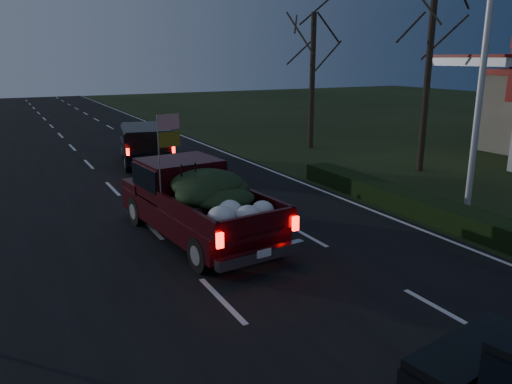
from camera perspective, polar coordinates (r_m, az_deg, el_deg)
name	(u,v)px	position (r m, az deg, el deg)	size (l,w,h in m)	color
ground	(222,301)	(10.31, -3.94, -12.30)	(120.00, 120.00, 0.00)	black
road_asphalt	(222,300)	(10.31, -3.94, -12.25)	(14.00, 120.00, 0.02)	black
hedge_row	(405,200)	(16.75, 16.70, -0.93)	(1.00, 10.00, 0.60)	black
light_pole	(487,32)	(16.78, 24.91, 16.29)	(0.50, 0.90, 9.16)	silver
bare_tree_mid	(433,16)	(22.37, 19.56, 18.39)	(3.60, 3.60, 8.50)	black
bare_tree_far	(313,48)	(27.05, 6.55, 16.02)	(3.60, 3.60, 7.00)	black
pickup_truck	(197,197)	(13.43, -6.80, -0.60)	(2.77, 5.95, 3.02)	#35070C
lead_suv	(146,141)	(23.37, -12.46, 5.72)	(2.97, 5.27, 1.43)	black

